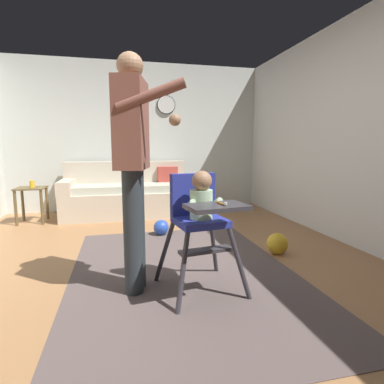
{
  "coord_description": "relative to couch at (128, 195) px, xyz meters",
  "views": [
    {
      "loc": [
        -0.33,
        -2.64,
        1.1
      ],
      "look_at": [
        0.19,
        -0.4,
        0.77
      ],
      "focal_mm": 29.11,
      "sensor_mm": 36.0,
      "label": 1
    }
  ],
  "objects": [
    {
      "name": "ground",
      "position": [
        0.22,
        -2.47,
        -0.38
      ],
      "size": [
        5.95,
        7.53,
        0.1
      ],
      "primitive_type": "cube",
      "color": "#9F6F44"
    },
    {
      "name": "wall_far",
      "position": [
        0.22,
        0.52,
        0.94
      ],
      "size": [
        5.15,
        0.06,
        2.55
      ],
      "primitive_type": "cube",
      "color": "silver",
      "rests_on": "ground"
    },
    {
      "name": "wall_right",
      "position": [
        2.42,
        -2.17,
        0.94
      ],
      "size": [
        0.06,
        6.53,
        2.55
      ],
      "primitive_type": "cube",
      "color": "silver",
      "rests_on": "ground"
    },
    {
      "name": "area_rug",
      "position": [
        0.41,
        -2.56,
        -0.33
      ],
      "size": [
        1.92,
        2.81,
        0.01
      ],
      "primitive_type": "cube",
      "color": "#574A48",
      "rests_on": "ground"
    },
    {
      "name": "couch",
      "position": [
        0.0,
        0.0,
        0.0
      ],
      "size": [
        2.0,
        0.86,
        0.86
      ],
      "rotation": [
        0.0,
        0.0,
        -1.57
      ],
      "color": "beige",
      "rests_on": "ground"
    },
    {
      "name": "high_chair",
      "position": [
        0.47,
        -2.89,
        0.31
      ],
      "size": [
        0.68,
        0.79,
        0.94
      ],
      "rotation": [
        0.0,
        0.0,
        -1.43
      ],
      "color": "#343239",
      "rests_on": "ground"
    },
    {
      "name": "adult_standing",
      "position": [
        -0.01,
        -2.77,
        0.67
      ],
      "size": [
        0.5,
        0.57,
        1.77
      ],
      "rotation": [
        0.0,
        0.0,
        -0.24
      ],
      "color": "#2A3136",
      "rests_on": "ground"
    },
    {
      "name": "toy_ball",
      "position": [
        1.46,
        -2.29,
        -0.22
      ],
      "size": [
        0.22,
        0.22,
        0.22
      ],
      "primitive_type": "sphere",
      "color": "gold",
      "rests_on": "ground"
    },
    {
      "name": "toy_ball_second",
      "position": [
        0.37,
        -1.31,
        -0.24
      ],
      "size": [
        0.19,
        0.19,
        0.19
      ],
      "primitive_type": "sphere",
      "color": "#284CB7",
      "rests_on": "ground"
    },
    {
      "name": "side_table",
      "position": [
        -1.38,
        -0.22,
        0.05
      ],
      "size": [
        0.4,
        0.4,
        0.52
      ],
      "color": "brown",
      "rests_on": "ground"
    },
    {
      "name": "sippy_cup",
      "position": [
        -1.36,
        -0.22,
        0.24
      ],
      "size": [
        0.07,
        0.07,
        0.1
      ],
      "primitive_type": "cylinder",
      "color": "gold",
      "rests_on": "side_table"
    },
    {
      "name": "wall_clock",
      "position": [
        0.72,
        0.48,
        1.51
      ],
      "size": [
        0.33,
        0.04,
        0.33
      ],
      "color": "white"
    }
  ]
}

